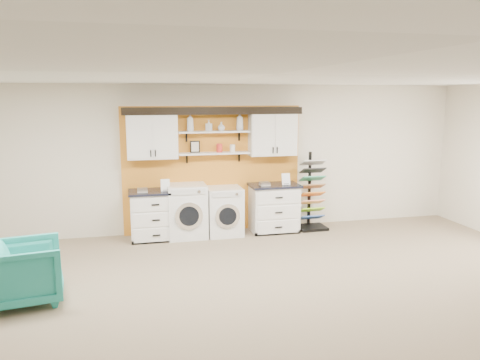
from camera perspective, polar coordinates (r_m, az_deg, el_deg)
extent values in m
plane|color=#826F57|center=(5.60, 3.98, -17.17)|extent=(10.00, 10.00, 0.00)
plane|color=white|center=(4.99, 4.38, 12.77)|extent=(10.00, 10.00, 0.00)
plane|color=beige|center=(8.96, -3.38, 2.60)|extent=(10.00, 0.00, 10.00)
cube|color=orange|center=(8.95, -3.33, 1.31)|extent=(3.40, 0.07, 2.40)
cube|color=white|center=(8.59, -10.67, 5.35)|extent=(0.90, 0.34, 0.84)
cube|color=white|center=(8.41, -12.12, 5.20)|extent=(0.42, 0.01, 0.78)
cube|color=white|center=(8.43, -9.12, 5.31)|extent=(0.42, 0.01, 0.78)
cube|color=white|center=(8.97, 3.97, 5.69)|extent=(0.90, 0.34, 0.84)
cube|color=white|center=(8.74, 2.92, 5.59)|extent=(0.42, 0.01, 0.78)
cube|color=white|center=(8.87, 5.67, 5.62)|extent=(0.42, 0.01, 0.78)
cube|color=white|center=(8.75, -3.17, 3.28)|extent=(1.32, 0.28, 0.03)
cube|color=white|center=(8.71, -3.20, 5.90)|extent=(1.32, 0.28, 0.03)
cube|color=black|center=(8.71, -3.25, 8.53)|extent=(3.30, 0.40, 0.10)
cube|color=black|center=(8.52, -3.02, 8.10)|extent=(3.30, 0.04, 0.04)
cube|color=black|center=(8.73, -5.51, 4.06)|extent=(0.18, 0.02, 0.22)
cube|color=beige|center=(8.72, -5.50, 4.06)|extent=(0.14, 0.01, 0.18)
cylinder|color=red|center=(8.75, -2.53, 3.92)|extent=(0.11, 0.11, 0.16)
cylinder|color=silver|center=(8.80, -0.93, 3.90)|extent=(0.10, 0.10, 0.14)
cube|color=white|center=(8.68, -10.32, -4.30)|extent=(0.86, 0.60, 0.86)
cube|color=black|center=(8.53, -10.14, -7.33)|extent=(0.86, 0.06, 0.07)
cube|color=black|center=(8.58, -10.41, -1.38)|extent=(0.92, 0.66, 0.04)
cube|color=white|center=(8.32, -10.27, -2.96)|extent=(0.79, 0.02, 0.24)
cube|color=white|center=(8.39, -10.21, -4.81)|extent=(0.79, 0.02, 0.24)
cube|color=white|center=(8.46, -10.16, -6.63)|extent=(0.79, 0.02, 0.24)
cube|color=white|center=(9.05, 4.14, -3.49)|extent=(0.88, 0.60, 0.88)
cube|color=black|center=(8.91, 4.61, -6.44)|extent=(0.88, 0.06, 0.07)
cube|color=black|center=(8.96, 4.17, -0.63)|extent=(0.94, 0.66, 0.04)
cube|color=white|center=(8.71, 4.75, -2.13)|extent=(0.80, 0.02, 0.25)
cube|color=white|center=(8.77, 4.72, -3.95)|extent=(0.80, 0.02, 0.25)
cube|color=white|center=(8.85, 4.69, -5.74)|extent=(0.80, 0.02, 0.25)
cube|color=white|center=(8.71, -6.51, -3.73)|extent=(0.71, 0.66, 0.99)
cube|color=silver|center=(8.29, -6.30, -1.45)|extent=(0.60, 0.02, 0.10)
cylinder|color=silver|center=(8.39, -6.24, -4.37)|extent=(0.50, 0.05, 0.50)
cylinder|color=black|center=(8.36, -6.22, -4.41)|extent=(0.35, 0.03, 0.35)
cube|color=white|center=(8.82, -1.97, -3.78)|extent=(0.65, 0.66, 0.90)
cube|color=silver|center=(8.41, -1.55, -1.77)|extent=(0.55, 0.02, 0.09)
cylinder|color=silver|center=(8.51, -1.54, -4.40)|extent=(0.46, 0.05, 0.46)
cylinder|color=black|center=(8.48, -1.50, -4.44)|extent=(0.32, 0.03, 0.32)
cube|color=black|center=(9.37, 8.71, -5.74)|extent=(0.56, 0.47, 0.05)
cube|color=black|center=(9.34, 8.45, -1.04)|extent=(0.05, 0.05, 1.47)
cube|color=#3057A8|center=(9.33, 8.70, -4.52)|extent=(0.46, 0.26, 0.13)
cube|color=#96DA16|center=(9.30, 8.73, -3.59)|extent=(0.46, 0.26, 0.13)
cube|color=#FF9371|center=(9.26, 8.75, -2.65)|extent=(0.46, 0.26, 0.13)
cube|color=orange|center=(9.23, 8.78, -1.71)|extent=(0.46, 0.26, 0.13)
cube|color=#94653D|center=(9.20, 8.81, -0.76)|extent=(0.46, 0.26, 0.13)
cube|color=#28946C|center=(9.17, 8.83, 0.20)|extent=(0.46, 0.26, 0.13)
cube|color=black|center=(9.14, 8.86, 1.16)|extent=(0.46, 0.26, 0.13)
cube|color=silver|center=(9.12, 8.88, 2.12)|extent=(0.46, 0.26, 0.13)
imported|color=teal|center=(6.58, -24.59, -10.15)|extent=(0.99, 0.97, 0.78)
imported|color=silver|center=(8.63, -6.09, 7.03)|extent=(0.16, 0.16, 0.33)
imported|color=silver|center=(8.68, -3.82, 6.65)|extent=(0.13, 0.13, 0.20)
imported|color=silver|center=(8.73, -2.30, 6.56)|extent=(0.16, 0.16, 0.17)
imported|color=silver|center=(8.79, -0.02, 7.17)|extent=(0.18, 0.18, 0.34)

